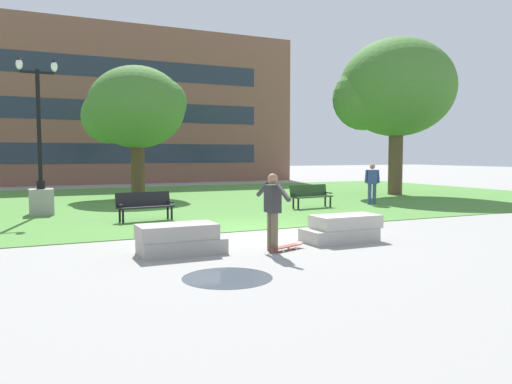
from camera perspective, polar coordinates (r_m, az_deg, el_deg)
ground_plane at (r=13.87m, az=-0.35°, el=-4.48°), size 140.00×140.00×0.00m
grass_lawn at (r=23.27m, az=-10.64°, el=-0.97°), size 40.00×20.00×0.02m
concrete_block_center at (r=10.83m, az=-8.73°, el=-5.38°), size 1.83×0.90×0.64m
concrete_block_left at (r=12.41m, az=9.82°, el=-4.16°), size 1.91×0.90×0.64m
person_skateboarder at (r=10.85m, az=1.91°, el=-1.74°), size 0.24×1.53×1.71m
skateboard at (r=11.13m, az=3.42°, el=-6.23°), size 1.02×0.56×0.14m
puddle at (r=8.72m, az=-3.29°, el=-9.74°), size 1.57×1.57×0.01m
park_bench_near_left at (r=19.80m, az=6.25°, el=-0.30°), size 1.85×0.75×0.90m
park_bench_far_left at (r=16.26m, az=-12.59°, el=-1.38°), size 1.86×0.78×0.90m
lamp_post_center at (r=18.95m, az=-23.38°, el=0.89°), size 1.32×0.80×5.41m
tree_near_right at (r=27.39m, az=15.66°, el=11.25°), size 6.23×5.93×8.09m
tree_far_right at (r=25.61m, az=-13.61°, el=9.23°), size 4.98×4.74×6.44m
person_bystander_near_lawn at (r=21.51m, az=13.14°, el=1.16°), size 0.62×0.40×1.71m
building_facade_distant at (r=37.76m, az=-14.55°, el=9.64°), size 26.38×1.03×11.45m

